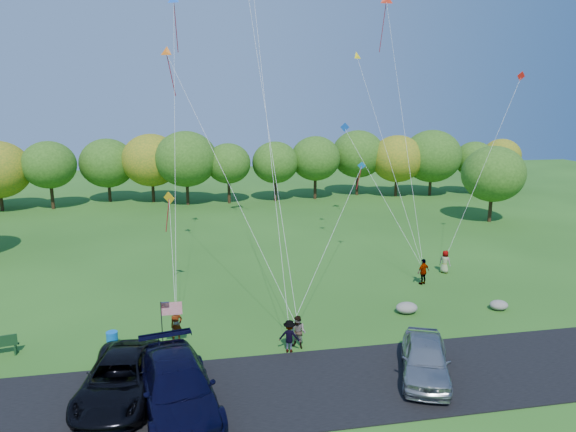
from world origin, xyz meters
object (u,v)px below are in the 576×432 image
flyer_d (423,272)px  flyer_a (176,325)px  flyer_e (445,262)px  minivan_navy (178,388)px  flyer_c (289,336)px  trash_barrel (112,340)px  minivan_silver (425,359)px  minivan_dark (120,379)px  flyer_b (298,332)px

flyer_d → flyer_a: bearing=-4.0°
flyer_e → minivan_navy: bearing=88.5°
flyer_c → trash_barrel: size_ratio=1.96×
minivan_navy → minivan_silver: (10.34, 0.57, -0.11)m
flyer_c → trash_barrel: 8.55m
minivan_dark → minivan_silver: size_ratio=1.22×
trash_barrel → minivan_dark: bearing=-78.1°
flyer_b → flyer_e: flyer_b is taller
flyer_b → flyer_e: bearing=73.3°
flyer_d → minivan_silver: bearing=42.0°
minivan_navy → trash_barrel: minivan_navy is taller
minivan_dark → flyer_b: 8.37m
flyer_e → trash_barrel: 22.26m
flyer_a → flyer_b: size_ratio=1.09×
trash_barrel → flyer_b: bearing=-10.7°
flyer_a → trash_barrel: flyer_a is taller
flyer_b → trash_barrel: bearing=-153.8°
minivan_navy → flyer_a: bearing=81.3°
flyer_e → flyer_c: bearing=88.1°
flyer_b → minivan_dark: bearing=-122.4°
flyer_a → flyer_c: flyer_a is taller
trash_barrel → flyer_c: bearing=-13.4°
minivan_dark → flyer_d: 20.26m
flyer_b → flyer_d: 12.08m
flyer_d → trash_barrel: size_ratio=2.11×
minivan_silver → flyer_c: (-5.28, 3.34, -0.09)m
flyer_e → flyer_d: bearing=89.0°
flyer_a → flyer_c: 5.64m
minivan_navy → flyer_d: bearing=26.0°
flyer_b → trash_barrel: 8.97m
minivan_silver → flyer_c: 6.25m
flyer_a → minivan_navy: bearing=-120.6°
minivan_navy → flyer_b: minivan_navy is taller
flyer_e → trash_barrel: size_ratio=1.96×
minivan_silver → flyer_a: flyer_a is taller
minivan_silver → flyer_d: bearing=87.4°
minivan_dark → flyer_d: size_ratio=3.46×
minivan_silver → flyer_a: (-10.55, 5.34, -0.00)m
flyer_c → flyer_e: bearing=-121.9°
minivan_navy → flyer_d: size_ratio=3.79×
minivan_dark → flyer_b: bearing=27.3°
minivan_dark → flyer_a: size_ratio=3.35×
flyer_d → trash_barrel: flyer_d is taller
minivan_dark → flyer_b: (7.83, 2.96, -0.07)m
minivan_silver → flyer_e: 14.68m
flyer_d → flyer_e: (2.47, 1.87, -0.06)m
flyer_b → flyer_d: (9.74, 7.14, 0.05)m
minivan_navy → flyer_a: 5.92m
minivan_navy → flyer_e: minivan_navy is taller
minivan_silver → flyer_b: 6.03m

